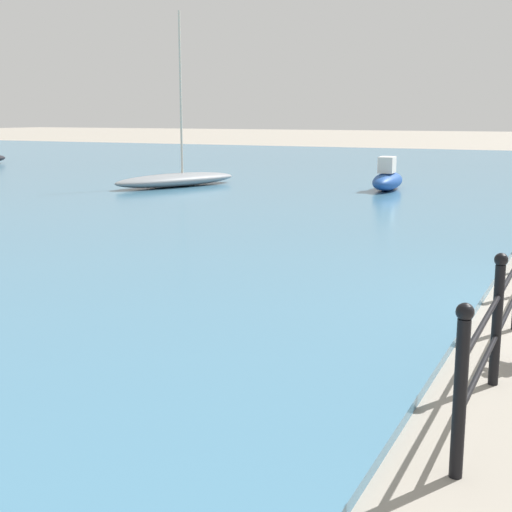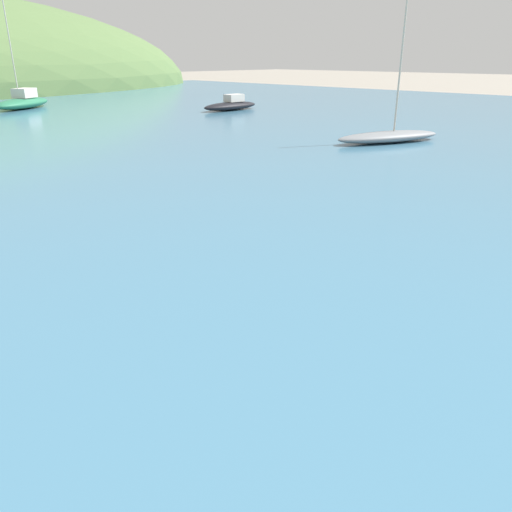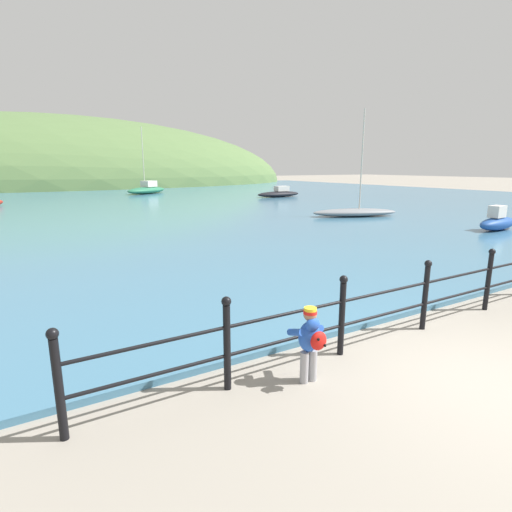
% 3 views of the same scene
% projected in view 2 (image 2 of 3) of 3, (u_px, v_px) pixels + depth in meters
% --- Properties ---
extents(boat_green_fishing, '(4.72, 2.83, 5.49)m').
position_uv_depth(boat_green_fishing, '(389.00, 136.00, 19.52)').
color(boat_green_fishing, gray).
rests_on(boat_green_fishing, water).
extents(boat_far_right, '(4.29, 1.41, 0.94)m').
position_uv_depth(boat_far_right, '(231.00, 105.00, 31.23)').
color(boat_far_right, black).
rests_on(boat_far_right, water).
extents(boat_nearest_quay, '(5.19, 4.40, 6.30)m').
position_uv_depth(boat_nearest_quay, '(23.00, 102.00, 32.11)').
color(boat_nearest_quay, '#287551').
rests_on(boat_nearest_quay, water).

